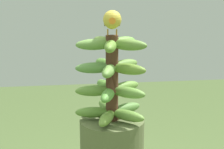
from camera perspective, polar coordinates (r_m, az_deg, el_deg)
The scene contains 2 objects.
banana_bunch at distance 1.28m, azimuth -0.00°, elevation -0.70°, with size 0.26×0.27×0.31m.
perched_bird at distance 1.22m, azimuth 0.04°, elevation 8.60°, with size 0.07×0.22×0.09m.
Camera 1 is at (-0.17, -1.23, 1.37)m, focal length 56.97 mm.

